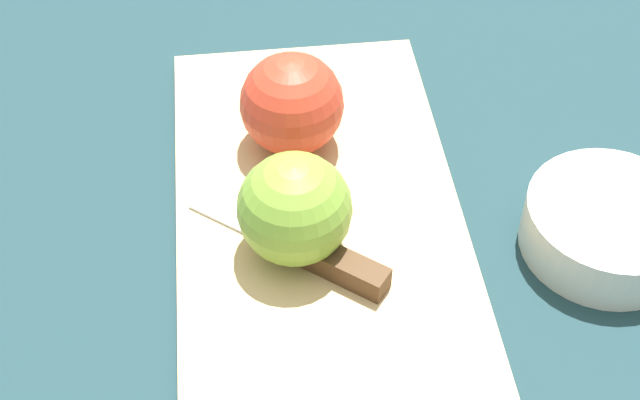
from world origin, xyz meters
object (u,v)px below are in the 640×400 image
apple_half_right (294,209)px  knife (329,262)px  bowl (609,224)px  apple_half_left (291,104)px

apple_half_right → knife: size_ratio=0.61×
apple_half_right → bowl: size_ratio=0.65×
knife → apple_half_left: bearing=-46.1°
apple_half_right → bowl: (0.03, 0.24, -0.03)m
knife → apple_half_right: bearing=-8.8°
apple_half_left → bowl: bearing=136.9°
apple_half_left → bowl: (0.14, 0.22, -0.03)m
apple_half_left → bowl: 0.26m
apple_half_left → apple_half_right: 0.12m
knife → bowl: bowl is taller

